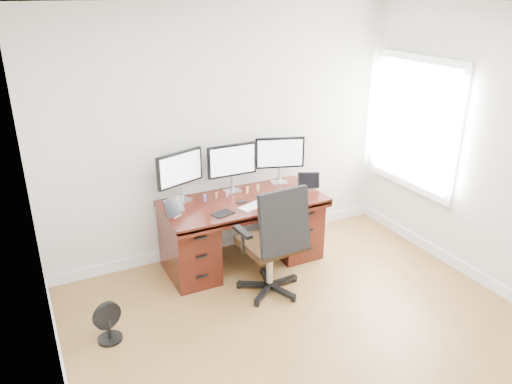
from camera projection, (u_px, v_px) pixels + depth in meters
name	position (u px, v px, depth m)	size (l,w,h in m)	color
ground	(339.00, 365.00, 4.00)	(4.50, 4.50, 0.00)	olive
back_wall	(225.00, 134.00, 5.34)	(4.00, 0.10, 2.70)	silver
desk	(242.00, 229.00, 5.36)	(1.70, 0.80, 0.75)	#3D130C
office_chair	(273.00, 259.00, 4.81)	(0.67, 0.65, 1.15)	black
floor_fan	(108.00, 323.00, 4.22)	(0.25, 0.21, 0.36)	black
monitor_left	(180.00, 170.00, 5.05)	(0.53, 0.22, 0.53)	silver
monitor_center	(232.00, 162.00, 5.29)	(0.55, 0.14, 0.53)	silver
monitor_right	(280.00, 154.00, 5.53)	(0.53, 0.21, 0.53)	silver
tablet_left	(174.00, 208.00, 4.81)	(0.24, 0.18, 0.19)	silver
tablet_right	(309.00, 182.00, 5.44)	(0.25, 0.16, 0.19)	silver
keyboard	(253.00, 206.00, 5.04)	(0.30, 0.13, 0.01)	white
trackpad	(268.00, 203.00, 5.11)	(0.14, 0.14, 0.01)	silver
drawing_tablet	(223.00, 214.00, 4.87)	(0.21, 0.13, 0.01)	black
phone	(242.00, 202.00, 5.14)	(0.12, 0.06, 0.01)	black
figurine_purple	(205.00, 197.00, 5.16)	(0.03, 0.03, 0.08)	#795CCC
figurine_brown	(216.00, 195.00, 5.21)	(0.03, 0.03, 0.08)	brown
figurine_pink	(227.00, 193.00, 5.26)	(0.03, 0.03, 0.08)	pink
figurine_orange	(247.00, 189.00, 5.36)	(0.03, 0.03, 0.08)	#ECA65A
figurine_yellow	(258.00, 187.00, 5.41)	(0.03, 0.03, 0.08)	#D6C16D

